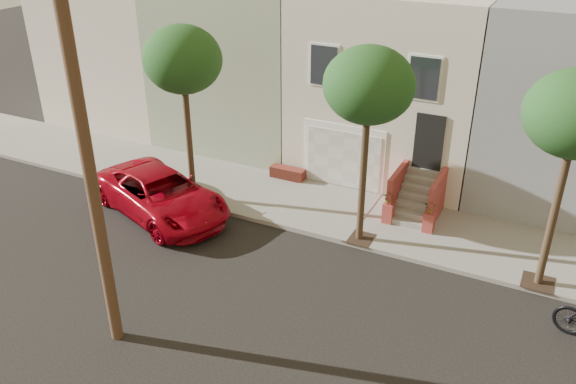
% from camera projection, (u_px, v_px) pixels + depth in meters
% --- Properties ---
extents(ground, '(90.00, 90.00, 0.00)m').
position_uv_depth(ground, '(277.00, 299.00, 16.56)').
color(ground, black).
rests_on(ground, ground).
extents(sidewalk, '(40.00, 3.70, 0.15)m').
position_uv_depth(sidewalk, '(347.00, 214.00, 20.79)').
color(sidewalk, gray).
rests_on(sidewalk, ground).
extents(house_row, '(33.10, 11.70, 7.00)m').
position_uv_depth(house_row, '(403.00, 74.00, 23.81)').
color(house_row, beige).
rests_on(house_row, sidewalk).
extents(tree_left, '(2.70, 2.57, 6.30)m').
position_uv_depth(tree_left, '(183.00, 61.00, 19.44)').
color(tree_left, '#2D2116').
rests_on(tree_left, sidewalk).
extents(tree_mid, '(2.70, 2.57, 6.30)m').
position_uv_depth(tree_mid, '(369.00, 87.00, 16.87)').
color(tree_mid, '#2D2116').
rests_on(tree_mid, sidewalk).
extents(pickup_truck, '(6.24, 4.41, 1.58)m').
position_uv_depth(pickup_truck, '(161.00, 194.00, 20.58)').
color(pickup_truck, '#A00313').
rests_on(pickup_truck, ground).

